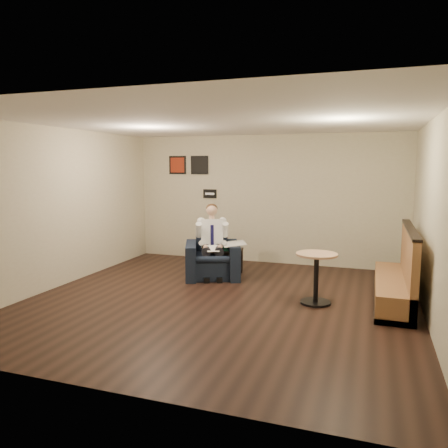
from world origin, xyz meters
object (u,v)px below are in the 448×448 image
(armchair, at_px, (212,252))
(smartphone, at_px, (229,247))
(seated_man, at_px, (212,244))
(banquette, at_px, (394,266))
(cafe_table, at_px, (316,278))
(side_table, at_px, (223,262))
(green_folder, at_px, (221,249))
(coffee_mug, at_px, (236,246))

(armchair, distance_m, smartphone, 0.47)
(seated_man, distance_m, smartphone, 0.58)
(smartphone, relative_size, banquette, 0.07)
(banquette, xyz_separation_m, cafe_table, (-1.14, -0.46, -0.19))
(side_table, relative_size, banquette, 0.27)
(green_folder, xyz_separation_m, banquette, (3.13, -0.78, 0.07))
(coffee_mug, bearing_deg, seated_man, -122.14)
(seated_man, height_order, cafe_table, seated_man)
(seated_man, xyz_separation_m, cafe_table, (2.05, -0.90, -0.27))
(armchair, xyz_separation_m, banquette, (3.24, -0.56, 0.10))
(seated_man, bearing_deg, armchair, 90.00)
(side_table, bearing_deg, smartphone, 71.11)
(coffee_mug, distance_m, smartphone, 0.16)
(side_table, distance_m, coffee_mug, 0.39)
(green_folder, bearing_deg, seated_man, -100.62)
(smartphone, bearing_deg, banquette, -6.38)
(side_table, height_order, green_folder, green_folder)
(side_table, height_order, cafe_table, cafe_table)
(side_table, bearing_deg, armchair, -121.59)
(coffee_mug, height_order, banquette, banquette)
(side_table, xyz_separation_m, green_folder, (-0.03, -0.02, 0.26))
(seated_man, bearing_deg, cafe_table, -45.97)
(seated_man, height_order, coffee_mug, seated_man)
(coffee_mug, height_order, smartphone, coffee_mug)
(seated_man, xyz_separation_m, green_folder, (0.06, 0.33, -0.15))
(armchair, bearing_deg, banquette, -32.11)
(cafe_table, bearing_deg, green_folder, 148.17)
(seated_man, height_order, side_table, seated_man)
(armchair, relative_size, cafe_table, 1.27)
(side_table, xyz_separation_m, coffee_mug, (0.21, 0.13, 0.31))
(green_folder, bearing_deg, coffee_mug, 32.15)
(seated_man, distance_m, banquette, 3.22)
(armchair, xyz_separation_m, seated_man, (0.05, -0.12, 0.18))
(armchair, xyz_separation_m, cafe_table, (2.10, -1.02, -0.09))
(banquette, distance_m, cafe_table, 1.24)
(green_folder, distance_m, smartphone, 0.22)
(side_table, height_order, banquette, banquette)
(cafe_table, bearing_deg, armchair, 154.08)
(armchair, distance_m, seated_man, 0.22)
(armchair, bearing_deg, seated_man, -90.00)
(armchair, relative_size, side_table, 1.62)
(armchair, distance_m, side_table, 0.36)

